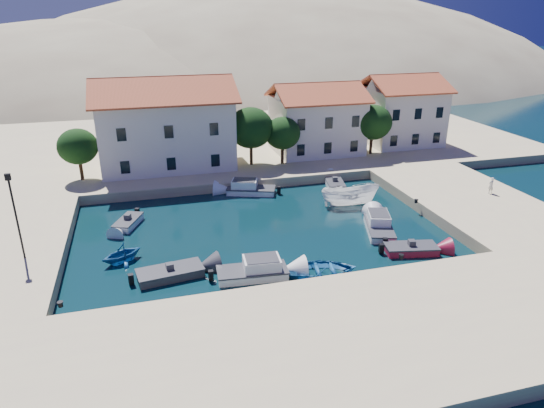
{
  "coord_description": "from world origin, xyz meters",
  "views": [
    {
      "loc": [
        -8.76,
        -25.84,
        17.16
      ],
      "look_at": [
        1.36,
        10.78,
        2.0
      ],
      "focal_mm": 32.0,
      "sensor_mm": 36.0,
      "label": 1
    }
  ],
  "objects_px": {
    "rowboat_south": "(322,274)",
    "building_left": "(166,121)",
    "building_right": "(401,109)",
    "boat_east": "(350,205)",
    "pedestrian": "(491,185)",
    "lamppost": "(14,208)",
    "cabin_cruiser_south": "(252,271)",
    "building_mid": "(317,117)",
    "cabin_cruiser_east": "(379,227)"
  },
  "relations": [
    {
      "from": "rowboat_south",
      "to": "building_left",
      "type": "bearing_deg",
      "value": 26.93
    },
    {
      "from": "building_left",
      "to": "building_right",
      "type": "xyz_separation_m",
      "value": [
        30.0,
        2.0,
        -0.46
      ]
    },
    {
      "from": "building_right",
      "to": "rowboat_south",
      "type": "height_order",
      "value": "building_right"
    },
    {
      "from": "boat_east",
      "to": "pedestrian",
      "type": "relative_size",
      "value": 3.51
    },
    {
      "from": "pedestrian",
      "to": "building_left",
      "type": "bearing_deg",
      "value": -39.21
    },
    {
      "from": "building_right",
      "to": "building_left",
      "type": "bearing_deg",
      "value": -176.19
    },
    {
      "from": "building_left",
      "to": "rowboat_south",
      "type": "xyz_separation_m",
      "value": [
        8.52,
        -26.17,
        -5.94
      ]
    },
    {
      "from": "lamppost",
      "to": "rowboat_south",
      "type": "bearing_deg",
      "value": -17.13
    },
    {
      "from": "lamppost",
      "to": "cabin_cruiser_south",
      "type": "relative_size",
      "value": 1.24
    },
    {
      "from": "building_left",
      "to": "building_mid",
      "type": "bearing_deg",
      "value": 3.18
    },
    {
      "from": "rowboat_south",
      "to": "boat_east",
      "type": "relative_size",
      "value": 0.88
    },
    {
      "from": "boat_east",
      "to": "lamppost",
      "type": "bearing_deg",
      "value": 108.15
    },
    {
      "from": "building_mid",
      "to": "building_right",
      "type": "xyz_separation_m",
      "value": [
        12.0,
        1.0,
        0.25
      ]
    },
    {
      "from": "boat_east",
      "to": "pedestrian",
      "type": "bearing_deg",
      "value": -95.97
    },
    {
      "from": "building_left",
      "to": "cabin_cruiser_east",
      "type": "distance_m",
      "value": 26.6
    },
    {
      "from": "building_right",
      "to": "rowboat_south",
      "type": "distance_m",
      "value": 35.84
    },
    {
      "from": "building_left",
      "to": "rowboat_south",
      "type": "distance_m",
      "value": 28.15
    },
    {
      "from": "building_right",
      "to": "lamppost",
      "type": "height_order",
      "value": "building_right"
    },
    {
      "from": "rowboat_south",
      "to": "cabin_cruiser_east",
      "type": "distance_m",
      "value": 8.94
    },
    {
      "from": "cabin_cruiser_south",
      "to": "building_left",
      "type": "bearing_deg",
      "value": 103.23
    },
    {
      "from": "cabin_cruiser_south",
      "to": "rowboat_south",
      "type": "height_order",
      "value": "cabin_cruiser_south"
    },
    {
      "from": "cabin_cruiser_south",
      "to": "pedestrian",
      "type": "height_order",
      "value": "pedestrian"
    },
    {
      "from": "cabin_cruiser_south",
      "to": "rowboat_south",
      "type": "bearing_deg",
      "value": -6.56
    },
    {
      "from": "building_mid",
      "to": "rowboat_south",
      "type": "bearing_deg",
      "value": -109.23
    },
    {
      "from": "cabin_cruiser_east",
      "to": "building_mid",
      "type": "bearing_deg",
      "value": 12.3
    },
    {
      "from": "rowboat_south",
      "to": "lamppost",
      "type": "bearing_deg",
      "value": 81.77
    },
    {
      "from": "rowboat_south",
      "to": "cabin_cruiser_east",
      "type": "xyz_separation_m",
      "value": [
        7.13,
        5.37,
        0.48
      ]
    },
    {
      "from": "lamppost",
      "to": "cabin_cruiser_south",
      "type": "distance_m",
      "value": 16.66
    },
    {
      "from": "boat_east",
      "to": "building_left",
      "type": "bearing_deg",
      "value": 54.04
    },
    {
      "from": "building_left",
      "to": "building_right",
      "type": "height_order",
      "value": "building_left"
    },
    {
      "from": "building_right",
      "to": "boat_east",
      "type": "distance_m",
      "value": 22.61
    },
    {
      "from": "building_left",
      "to": "pedestrian",
      "type": "bearing_deg",
      "value": -31.54
    },
    {
      "from": "building_right",
      "to": "lamppost",
      "type": "bearing_deg",
      "value": -152.07
    },
    {
      "from": "cabin_cruiser_south",
      "to": "boat_east",
      "type": "xyz_separation_m",
      "value": [
        11.98,
        10.55,
        -0.48
      ]
    },
    {
      "from": "building_mid",
      "to": "lamppost",
      "type": "height_order",
      "value": "building_mid"
    },
    {
      "from": "boat_east",
      "to": "building_right",
      "type": "bearing_deg",
      "value": -33.58
    },
    {
      "from": "building_right",
      "to": "boat_east",
      "type": "height_order",
      "value": "building_right"
    },
    {
      "from": "cabin_cruiser_south",
      "to": "rowboat_south",
      "type": "distance_m",
      "value": 4.9
    },
    {
      "from": "building_mid",
      "to": "rowboat_south",
      "type": "distance_m",
      "value": 29.25
    },
    {
      "from": "lamppost",
      "to": "cabin_cruiser_south",
      "type": "height_order",
      "value": "lamppost"
    },
    {
      "from": "rowboat_south",
      "to": "cabin_cruiser_south",
      "type": "bearing_deg",
      "value": 87.53
    },
    {
      "from": "pedestrian",
      "to": "lamppost",
      "type": "bearing_deg",
      "value": -4.37
    },
    {
      "from": "rowboat_south",
      "to": "cabin_cruiser_east",
      "type": "relative_size",
      "value": 0.91
    },
    {
      "from": "building_left",
      "to": "building_right",
      "type": "distance_m",
      "value": 30.07
    },
    {
      "from": "building_mid",
      "to": "cabin_cruiser_east",
      "type": "bearing_deg",
      "value": -96.15
    },
    {
      "from": "building_left",
      "to": "cabin_cruiser_south",
      "type": "bearing_deg",
      "value": -81.57
    },
    {
      "from": "lamppost",
      "to": "rowboat_south",
      "type": "height_order",
      "value": "lamppost"
    },
    {
      "from": "building_left",
      "to": "lamppost",
      "type": "height_order",
      "value": "building_left"
    },
    {
      "from": "building_left",
      "to": "cabin_cruiser_east",
      "type": "height_order",
      "value": "building_left"
    },
    {
      "from": "pedestrian",
      "to": "rowboat_south",
      "type": "bearing_deg",
      "value": 15.07
    }
  ]
}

